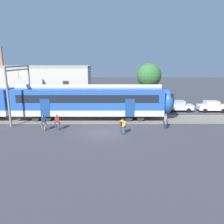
% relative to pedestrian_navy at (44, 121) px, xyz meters
% --- Properties ---
extents(ground_plane, '(160.00, 160.00, 0.00)m').
position_rel_pedestrian_navy_xyz_m(ground_plane, '(6.23, -0.84, -0.99)').
color(ground_plane, '#38383D').
extents(track_bed, '(80.00, 4.40, 0.01)m').
position_rel_pedestrian_navy_xyz_m(track_bed, '(-6.79, 4.65, -0.98)').
color(track_bed, slate).
rests_on(track_bed, ground).
extents(pedestrian_navy, '(0.71, 0.50, 1.67)m').
position_rel_pedestrian_navy_xyz_m(pedestrian_navy, '(0.00, 0.00, 0.00)').
color(pedestrian_navy, '#6B6051').
rests_on(pedestrian_navy, ground).
extents(pedestrian_red, '(0.71, 0.51, 1.67)m').
position_rel_pedestrian_navy_xyz_m(pedestrian_red, '(1.35, 0.17, -0.03)').
color(pedestrian_red, navy).
rests_on(pedestrian_red, ground).
extents(pedestrian_yellow, '(0.71, 0.51, 1.67)m').
position_rel_pedestrian_navy_xyz_m(pedestrian_yellow, '(8.07, -1.28, 0.00)').
color(pedestrian_yellow, navy).
rests_on(pedestrian_yellow, ground).
extents(pedestrian_grey, '(0.57, 0.65, 1.67)m').
position_rel_pedestrian_navy_xyz_m(pedestrian_grey, '(12.78, 0.73, -0.03)').
color(pedestrian_grey, '#28282D').
rests_on(pedestrian_grey, ground).
extents(parked_car_silver, '(4.03, 1.82, 1.54)m').
position_rel_pedestrian_navy_xyz_m(parked_car_silver, '(16.62, 9.04, -0.21)').
color(parked_car_silver, '#B7BABF').
rests_on(parked_car_silver, ground).
extents(parked_car_white, '(4.05, 1.86, 1.54)m').
position_rel_pedestrian_navy_xyz_m(parked_car_white, '(21.36, 8.82, -0.21)').
color(parked_car_white, silver).
rests_on(parked_car_white, ground).
extents(catenary_gantry, '(0.24, 6.64, 6.53)m').
position_rel_pedestrian_navy_xyz_m(catenary_gantry, '(-4.10, 4.65, 3.32)').
color(catenary_gantry, gray).
rests_on(catenary_gantry, ground).
extents(background_building, '(16.76, 5.00, 9.20)m').
position_rel_pedestrian_navy_xyz_m(background_building, '(-4.80, 12.60, 2.22)').
color(background_building, beige).
rests_on(background_building, ground).
extents(street_tree_right, '(3.85, 3.85, 6.79)m').
position_rel_pedestrian_navy_xyz_m(street_tree_right, '(12.88, 12.90, 3.85)').
color(street_tree_right, brown).
rests_on(street_tree_right, ground).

